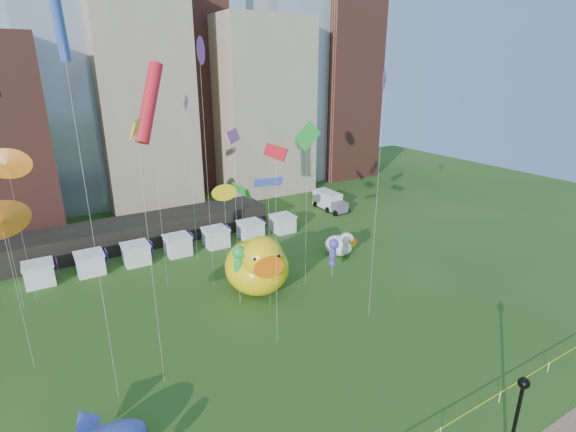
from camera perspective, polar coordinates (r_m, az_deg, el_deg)
skyline at (r=75.57m, az=-20.73°, el=17.54°), size 101.00×23.00×68.00m
pavilion at (r=59.27m, az=-20.71°, el=-2.28°), size 38.00×6.00×3.20m
vendor_tents at (r=54.99m, az=-14.28°, el=-3.80°), size 33.24×2.80×2.40m
big_duck at (r=43.74m, az=-3.98°, el=-6.41°), size 7.95×9.51×6.81m
small_duck at (r=53.18m, az=6.91°, el=-3.72°), size 3.98×4.49×3.15m
seahorse_green at (r=41.49m, az=-6.49°, el=-5.93°), size 1.41×1.70×6.04m
seahorse_purple at (r=47.12m, az=5.99°, el=-4.53°), size 1.28×1.51×4.50m
lamppost at (r=29.37m, az=28.00°, el=-21.76°), size 0.64×0.64×6.13m
box_truck at (r=70.28m, az=5.47°, el=2.03°), size 2.76×6.62×2.81m
kite_0 at (r=31.50m, az=-1.69°, el=8.24°), size 0.52×3.03×16.56m
kite_1 at (r=42.61m, az=-7.26°, el=10.32°), size 2.79×3.34×16.18m
kite_3 at (r=41.92m, az=2.57°, el=10.14°), size 2.90×0.40×17.12m
kite_4 at (r=27.83m, az=-19.41°, el=10.71°), size 1.44×3.14×18.97m
kite_5 at (r=25.81m, az=-27.77°, el=20.75°), size 0.81×1.85×25.18m
kite_6 at (r=45.86m, az=-33.08°, el=5.74°), size 2.72×1.31×15.16m
kite_7 at (r=41.73m, az=-11.60°, el=20.52°), size 1.55×2.22×24.49m
kite_8 at (r=43.03m, az=-17.81°, el=13.98°), size 4.17×3.66×22.43m
kite_9 at (r=48.94m, az=-13.22°, el=13.47°), size 1.05×1.55×19.27m
kite_11 at (r=51.26m, az=-6.13°, el=3.32°), size 0.67×3.99×8.72m
kite_12 at (r=44.84m, az=-8.41°, el=3.08°), size 1.78×0.50×10.62m
kite_13 at (r=38.11m, az=-2.61°, el=4.37°), size 2.63×0.83×12.73m
kite_14 at (r=35.32m, az=-33.62°, el=-0.55°), size 2.70×1.29×13.36m
kite_15 at (r=35.78m, az=12.66°, el=16.99°), size 1.28×1.49×21.84m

